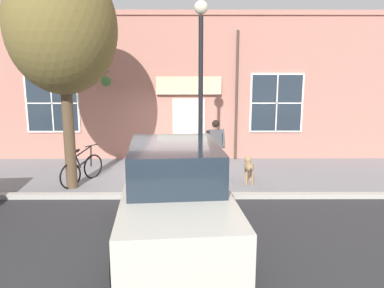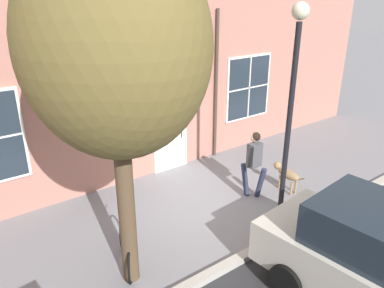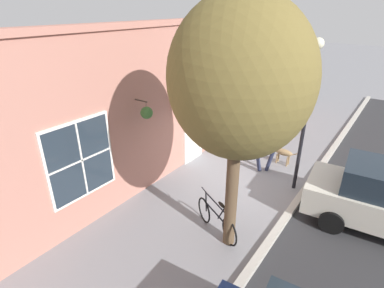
% 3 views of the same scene
% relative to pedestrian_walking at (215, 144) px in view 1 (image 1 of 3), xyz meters
% --- Properties ---
extents(ground_plane, '(90.00, 90.00, 0.00)m').
position_rel_pedestrian_walking_xyz_m(ground_plane, '(-0.37, -1.44, -1.02)').
color(ground_plane, gray).
extents(curb_and_road, '(10.10, 28.00, 0.12)m').
position_rel_pedestrian_walking_xyz_m(curb_and_road, '(5.48, -1.44, -1.01)').
color(curb_and_road, '#B2ADA3').
rests_on(curb_and_road, ground_plane).
extents(storefront_facade, '(0.95, 18.00, 4.99)m').
position_rel_pedestrian_walking_xyz_m(storefront_facade, '(-2.71, -1.44, 1.47)').
color(storefront_facade, '#B27566').
rests_on(storefront_facade, ground_plane).
extents(pedestrian_walking, '(0.66, 0.55, 1.70)m').
position_rel_pedestrian_walking_xyz_m(pedestrian_walking, '(0.00, 0.00, 0.00)').
color(pedestrian_walking, '#282D47').
rests_on(pedestrian_walking, ground_plane).
extents(dog_on_leash, '(1.07, 0.30, 0.69)m').
position_rel_pedestrian_walking_xyz_m(dog_on_leash, '(0.31, 0.91, -0.56)').
color(dog_on_leash, '#997A51').
rests_on(dog_on_leash, ground_plane).
extents(street_tree_by_curb, '(2.95, 2.66, 5.69)m').
position_rel_pedestrian_walking_xyz_m(street_tree_by_curb, '(0.80, -3.81, 2.95)').
color(street_tree_by_curb, brown).
rests_on(street_tree_by_curb, ground_plane).
extents(leaning_bicycle, '(1.61, 0.75, 1.01)m').
position_rel_pedestrian_walking_xyz_m(leaning_bicycle, '(0.31, -3.67, -0.64)').
color(leaning_bicycle, black).
rests_on(leaning_bicycle, ground_plane).
extents(parked_car_mid_block, '(4.44, 2.23, 1.75)m').
position_rel_pedestrian_walking_xyz_m(parked_car_mid_block, '(3.92, -0.98, -0.14)').
color(parked_car_mid_block, beige).
rests_on(parked_car_mid_block, ground_plane).
extents(street_lamp, '(0.32, 0.32, 4.61)m').
position_rel_pedestrian_walking_xyz_m(street_lamp, '(1.27, -0.45, 2.01)').
color(street_lamp, black).
rests_on(street_lamp, ground_plane).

